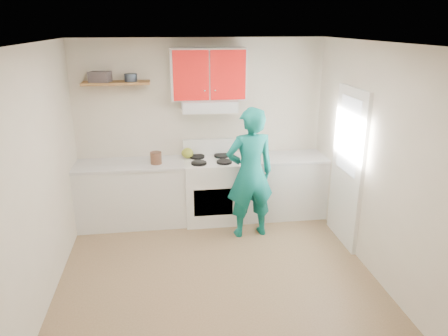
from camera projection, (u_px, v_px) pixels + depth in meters
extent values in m
plane|color=brown|center=(218.00, 278.00, 4.84)|extent=(3.80, 3.80, 0.00)
cube|color=white|center=(217.00, 43.00, 3.99)|extent=(3.60, 3.80, 0.04)
cube|color=beige|center=(201.00, 129.00, 6.19)|extent=(3.60, 0.04, 2.60)
cube|color=beige|center=(256.00, 272.00, 2.63)|extent=(3.60, 0.04, 2.60)
cube|color=beige|center=(38.00, 181.00, 4.17)|extent=(0.04, 3.80, 2.60)
cube|color=beige|center=(378.00, 164.00, 4.65)|extent=(0.04, 3.80, 2.60)
cube|color=white|center=(347.00, 168.00, 5.39)|extent=(0.05, 0.85, 2.05)
cube|color=white|center=(349.00, 136.00, 5.25)|extent=(0.01, 0.55, 0.95)
cube|color=silver|center=(132.00, 194.00, 6.05)|extent=(1.52, 0.60, 0.90)
cube|color=silver|center=(279.00, 186.00, 6.34)|extent=(1.32, 0.60, 0.90)
cube|color=white|center=(211.00, 190.00, 6.17)|extent=(0.76, 0.65, 0.92)
cube|color=silver|center=(209.00, 105.00, 5.87)|extent=(0.76, 0.44, 0.15)
cube|color=red|center=(208.00, 74.00, 5.78)|extent=(1.02, 0.33, 0.70)
cube|color=brown|center=(116.00, 83.00, 5.66)|extent=(0.90, 0.30, 0.04)
cube|color=#453D40|center=(100.00, 77.00, 5.59)|extent=(0.31, 0.25, 0.14)
cylinder|color=#333D4C|center=(131.00, 78.00, 5.64)|extent=(0.22, 0.22, 0.10)
ellipsoid|color=olive|center=(187.00, 153.00, 6.10)|extent=(0.22, 0.22, 0.15)
cylinder|color=#533424|center=(156.00, 159.00, 5.85)|extent=(0.19, 0.19, 0.19)
cube|color=olive|center=(260.00, 158.00, 6.16)|extent=(0.33, 0.26, 0.02)
cube|color=red|center=(296.00, 157.00, 6.24)|extent=(0.35, 0.31, 0.01)
imported|color=#0B6760|center=(250.00, 173.00, 5.57)|extent=(0.70, 0.50, 1.79)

